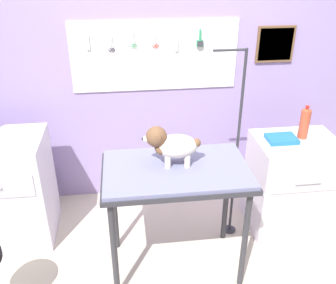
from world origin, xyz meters
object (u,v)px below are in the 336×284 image
counter_left (1,190)px  grooming_arm (235,156)px  dog (171,145)px  cabinet_right (291,184)px  grooming_table (176,179)px  soda_bottle (304,123)px

counter_left → grooming_arm: bearing=-5.9°
dog → counter_left: 1.56m
dog → grooming_arm: bearing=27.0°
grooming_arm → dog: 0.70m
cabinet_right → counter_left: bearing=176.2°
grooming_table → cabinet_right: size_ratio=1.22×
dog → grooming_table: bearing=-57.1°
grooming_table → dog: 0.26m
counter_left → soda_bottle: bearing=-2.6°
grooming_table → grooming_arm: grooming_arm is taller
grooming_table → soda_bottle: bearing=20.7°
dog → counter_left: dog is taller
cabinet_right → soda_bottle: bearing=43.6°
grooming_arm → cabinet_right: (0.53, 0.04, -0.34)m
grooming_arm → soda_bottle: (0.59, 0.09, 0.22)m
grooming_table → grooming_arm: (0.53, 0.33, -0.05)m
grooming_table → grooming_arm: 0.63m
grooming_arm → soda_bottle: 0.63m
soda_bottle → grooming_arm: bearing=-171.5°
counter_left → cabinet_right: counter_left is taller
dog → cabinet_right: bearing=16.5°
grooming_arm → cabinet_right: bearing=4.1°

